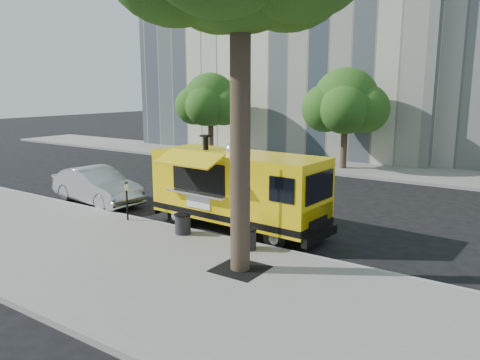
# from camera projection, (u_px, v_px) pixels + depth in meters

# --- Properties ---
(ground) EXTENTS (120.00, 120.00, 0.00)m
(ground) POSITION_uv_depth(u_px,v_px,m) (223.00, 229.00, 15.31)
(ground) COLOR black
(ground) RESTS_ON ground
(sidewalk) EXTENTS (60.00, 6.00, 0.15)m
(sidewalk) POSITION_uv_depth(u_px,v_px,m) (131.00, 265.00, 12.06)
(sidewalk) COLOR gray
(sidewalk) RESTS_ON ground
(curb) EXTENTS (60.00, 0.14, 0.16)m
(curb) POSITION_uv_depth(u_px,v_px,m) (205.00, 234.00, 14.54)
(curb) COLOR #999993
(curb) RESTS_ON ground
(far_sidewalk) EXTENTS (60.00, 5.00, 0.15)m
(far_sidewalk) POSITION_uv_depth(u_px,v_px,m) (365.00, 169.00, 26.24)
(far_sidewalk) COLOR gray
(far_sidewalk) RESTS_ON ground
(tree_well) EXTENTS (1.20, 1.20, 0.02)m
(tree_well) POSITION_uv_depth(u_px,v_px,m) (240.00, 269.00, 11.58)
(tree_well) COLOR black
(tree_well) RESTS_ON sidewalk
(far_tree_a) EXTENTS (3.42, 3.42, 5.36)m
(far_tree_a) POSITION_uv_depth(u_px,v_px,m) (210.00, 100.00, 30.07)
(far_tree_a) COLOR #33261C
(far_tree_a) RESTS_ON far_sidewalk
(far_tree_b) EXTENTS (3.60, 3.60, 5.50)m
(far_tree_b) POSITION_uv_depth(u_px,v_px,m) (346.00, 101.00, 25.41)
(far_tree_b) COLOR #33261C
(far_tree_b) RESTS_ON far_sidewalk
(sign_post) EXTENTS (0.28, 0.06, 3.00)m
(sign_post) POSITION_uv_depth(u_px,v_px,m) (234.00, 188.00, 12.84)
(sign_post) COLOR silver
(sign_post) RESTS_ON sidewalk
(parking_meter) EXTENTS (0.11, 0.11, 1.33)m
(parking_meter) POSITION_uv_depth(u_px,v_px,m) (127.00, 196.00, 15.68)
(parking_meter) COLOR black
(parking_meter) RESTS_ON sidewalk
(food_truck) EXTENTS (6.21, 2.96, 3.00)m
(food_truck) POSITION_uv_depth(u_px,v_px,m) (236.00, 188.00, 14.94)
(food_truck) COLOR yellow
(food_truck) RESTS_ON ground
(sedan) EXTENTS (4.49, 1.97, 1.43)m
(sedan) POSITION_uv_depth(u_px,v_px,m) (97.00, 186.00, 18.61)
(sedan) COLOR #AAACB1
(sedan) RESTS_ON ground
(trash_bin_left) EXTENTS (0.50, 0.50, 0.60)m
(trash_bin_left) POSITION_uv_depth(u_px,v_px,m) (248.00, 238.00, 12.96)
(trash_bin_left) COLOR black
(trash_bin_left) RESTS_ON sidewalk
(trash_bin_right) EXTENTS (0.52, 0.52, 0.62)m
(trash_bin_right) POSITION_uv_depth(u_px,v_px,m) (183.00, 223.00, 14.32)
(trash_bin_right) COLOR black
(trash_bin_right) RESTS_ON sidewalk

